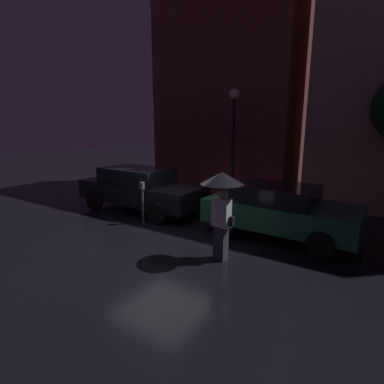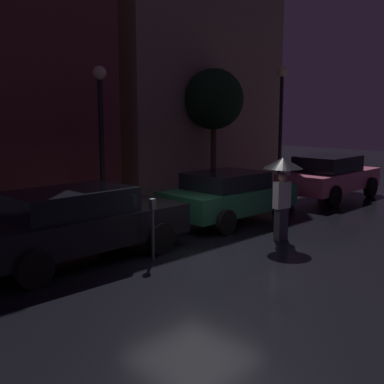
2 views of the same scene
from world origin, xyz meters
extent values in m
plane|color=black|center=(0.00, 0.00, 0.00)|extent=(60.00, 60.00, 0.00)
cube|color=brown|center=(-1.34, 6.50, 4.88)|extent=(6.37, 3.00, 9.76)
cube|color=black|center=(-2.03, 1.29, 0.67)|extent=(4.71, 1.76, 0.65)
cube|color=black|center=(-2.22, 1.29, 1.25)|extent=(2.46, 1.53, 0.51)
cylinder|color=black|center=(-0.57, 2.14, 0.34)|extent=(0.69, 0.22, 0.69)
cylinder|color=black|center=(-0.57, 0.43, 0.34)|extent=(0.69, 0.22, 0.69)
cylinder|color=black|center=(-3.49, 2.14, 0.34)|extent=(0.69, 0.22, 0.69)
cylinder|color=black|center=(-3.49, 0.43, 0.34)|extent=(0.69, 0.22, 0.69)
cube|color=#1E5638|center=(2.89, 1.43, 0.64)|extent=(3.98, 1.93, 0.64)
cube|color=black|center=(2.73, 1.43, 1.18)|extent=(2.08, 1.66, 0.45)
cylinder|color=black|center=(4.11, 2.35, 0.32)|extent=(0.64, 0.22, 0.64)
cylinder|color=black|center=(4.11, 0.51, 0.32)|extent=(0.64, 0.22, 0.64)
cylinder|color=black|center=(1.67, 2.35, 0.32)|extent=(0.64, 0.22, 0.64)
cylinder|color=black|center=(1.67, 0.51, 0.32)|extent=(0.64, 0.22, 0.64)
cube|color=#383842|center=(2.25, -0.75, 0.39)|extent=(0.32, 0.24, 0.78)
cube|color=white|center=(2.25, -0.75, 1.10)|extent=(0.45, 0.26, 0.65)
sphere|color=tan|center=(2.25, -0.75, 1.53)|extent=(0.21, 0.21, 0.21)
cylinder|color=black|center=(2.25, -0.75, 1.35)|extent=(0.02, 0.02, 0.76)
cone|color=black|center=(2.25, -0.75, 1.86)|extent=(0.94, 0.94, 0.26)
cube|color=black|center=(2.48, -0.75, 0.94)|extent=(0.18, 0.13, 0.22)
cylinder|color=#4C5154|center=(-0.96, 0.21, 0.54)|extent=(0.06, 0.06, 1.07)
cube|color=#4C5154|center=(-0.96, 0.21, 1.18)|extent=(0.12, 0.10, 0.22)
cylinder|color=black|center=(0.30, 3.78, 1.94)|extent=(0.14, 0.14, 3.88)
sphere|color=#F9EAB7|center=(0.30, 3.78, 4.06)|extent=(0.37, 0.37, 0.37)
camera|label=1|loc=(5.17, -6.34, 2.94)|focal=28.00mm
camera|label=2|loc=(-7.22, -7.17, 3.05)|focal=45.00mm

